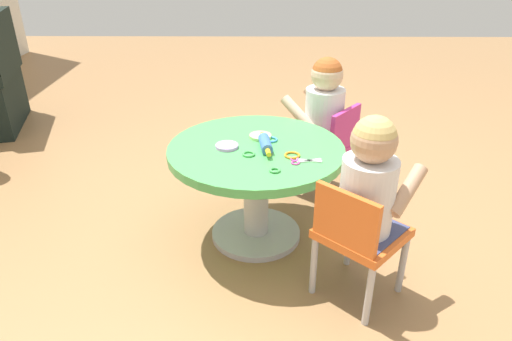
{
  "coord_description": "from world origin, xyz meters",
  "views": [
    {
      "loc": [
        -1.92,
        -0.02,
        1.36
      ],
      "look_at": [
        0.0,
        0.0,
        0.37
      ],
      "focal_mm": 32.5,
      "sensor_mm": 36.0,
      "label": 1
    }
  ],
  "objects": [
    {
      "name": "seated_child_right",
      "position": [
        0.46,
        -0.36,
        0.53
      ],
      "size": [
        0.43,
        0.44,
        0.51
      ],
      "color": "#3F4772",
      "rests_on": "ground"
    },
    {
      "name": "cookie_cutter_2",
      "position": [
        0.07,
        -0.07,
        0.5
      ],
      "size": [
        0.06,
        0.06,
        0.01
      ],
      "primitive_type": "torus",
      "color": "#3F99D8",
      "rests_on": "craft_table"
    },
    {
      "name": "ground_plane",
      "position": [
        0.0,
        0.0,
        0.0
      ],
      "size": [
        10.0,
        10.0,
        0.0
      ],
      "primitive_type": "plane",
      "color": "#9E7247"
    },
    {
      "name": "craft_table",
      "position": [
        0.0,
        0.0,
        0.36
      ],
      "size": [
        0.81,
        0.81,
        0.49
      ],
      "color": "silver",
      "rests_on": "ground"
    },
    {
      "name": "child_chair_right",
      "position": [
        0.43,
        -0.39,
        0.31
      ],
      "size": [
        0.42,
        0.42,
        0.54
      ],
      "color": "#B7B7BC",
      "rests_on": "ground"
    },
    {
      "name": "cookie_cutter_0",
      "position": [
        -0.09,
        0.03,
        0.5
      ],
      "size": [
        0.06,
        0.06,
        0.01
      ],
      "primitive_type": "torus",
      "color": "#4CB259",
      "rests_on": "craft_table"
    },
    {
      "name": "cookie_cutter_3",
      "position": [
        -0.24,
        -0.08,
        0.5
      ],
      "size": [
        0.05,
        0.05,
        0.01
      ],
      "primitive_type": "torus",
      "color": "#4CB259",
      "rests_on": "craft_table"
    },
    {
      "name": "child_chair_left",
      "position": [
        -0.43,
        -0.4,
        0.31
      ],
      "size": [
        0.42,
        0.42,
        0.54
      ],
      "color": "#B7B7BC",
      "rests_on": "ground"
    },
    {
      "name": "cookie_cutter_1",
      "position": [
        -0.1,
        -0.16,
        0.5
      ],
      "size": [
        0.07,
        0.07,
        0.01
      ],
      "primitive_type": "torus",
      "color": "orange",
      "rests_on": "craft_table"
    },
    {
      "name": "craft_scissors",
      "position": [
        -0.15,
        -0.19,
        0.49
      ],
      "size": [
        0.08,
        0.14,
        0.01
      ],
      "color": "silver",
      "rests_on": "craft_table"
    },
    {
      "name": "rolling_pin",
      "position": [
        -0.03,
        -0.04,
        0.52
      ],
      "size": [
        0.23,
        0.07,
        0.05
      ],
      "color": "#3F72CC",
      "rests_on": "craft_table"
    },
    {
      "name": "playdough_blob_0",
      "position": [
        -0.01,
        0.13,
        0.5
      ],
      "size": [
        0.1,
        0.1,
        0.01
      ],
      "primitive_type": "cylinder",
      "color": "#CC99E5",
      "rests_on": "craft_table"
    },
    {
      "name": "seated_child_left",
      "position": [
        -0.4,
        -0.43,
        0.53
      ],
      "size": [
        0.44,
        0.43,
        0.51
      ],
      "color": "#3F4772",
      "rests_on": "ground"
    },
    {
      "name": "playdough_blob_1",
      "position": [
        0.1,
        -0.02,
        0.5
      ],
      "size": [
        0.11,
        0.11,
        0.01
      ],
      "primitive_type": "cylinder",
      "color": "#B2E58C",
      "rests_on": "craft_table"
    }
  ]
}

